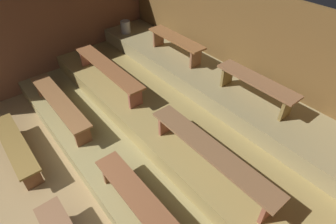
% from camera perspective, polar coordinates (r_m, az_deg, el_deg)
% --- Properties ---
extents(ground, '(7.02, 5.27, 0.08)m').
position_cam_1_polar(ground, '(5.02, -5.95, -8.15)').
color(ground, '#95794F').
extents(wall_back, '(7.02, 0.06, 2.42)m').
position_cam_1_polar(wall_back, '(5.51, 13.32, 12.20)').
color(wall_back, brown).
rests_on(wall_back, ground).
extents(wall_left, '(0.06, 5.27, 2.42)m').
position_cam_1_polar(wall_left, '(6.75, -22.58, 15.53)').
color(wall_left, brown).
rests_on(wall_left, ground).
extents(platform_lower, '(6.22, 3.33, 0.31)m').
position_cam_1_polar(platform_lower, '(5.11, -0.83, -3.73)').
color(platform_lower, '#938552').
rests_on(platform_lower, ground).
extents(platform_middle, '(6.22, 2.37, 0.31)m').
position_cam_1_polar(platform_middle, '(5.14, 3.33, 1.08)').
color(platform_middle, '#98834A').
rests_on(platform_middle, platform_lower).
extents(platform_upper, '(6.22, 1.07, 0.31)m').
position_cam_1_polar(platform_upper, '(5.35, 8.68, 6.39)').
color(platform_upper, '#8F8156').
rests_on(platform_upper, platform_middle).
extents(bench_floor_left, '(1.69, 0.33, 0.40)m').
position_cam_1_polar(bench_floor_left, '(5.27, -29.25, -6.18)').
color(bench_floor_left, brown).
rests_on(bench_floor_left, ground).
extents(bench_lower_left, '(2.04, 0.33, 0.40)m').
position_cam_1_polar(bench_lower_left, '(5.34, -21.77, 1.80)').
color(bench_lower_left, brown).
rests_on(bench_lower_left, platform_lower).
extents(bench_lower_right, '(2.04, 0.33, 0.40)m').
position_cam_1_polar(bench_lower_right, '(3.55, -4.31, -19.68)').
color(bench_lower_right, brown).
rests_on(bench_lower_right, platform_lower).
extents(bench_middle_left, '(2.14, 0.33, 0.40)m').
position_cam_1_polar(bench_middle_left, '(5.46, -12.56, 8.78)').
color(bench_middle_left, brown).
rests_on(bench_middle_left, platform_middle).
extents(bench_middle_right, '(2.14, 0.33, 0.40)m').
position_cam_1_polar(bench_middle_right, '(3.72, 8.88, -8.35)').
color(bench_middle_right, brown).
rests_on(bench_middle_right, platform_middle).
extents(bench_upper_left, '(1.42, 0.33, 0.40)m').
position_cam_1_polar(bench_upper_left, '(5.72, 1.67, 14.50)').
color(bench_upper_left, brown).
rests_on(bench_upper_left, platform_upper).
extents(bench_upper_right, '(1.42, 0.33, 0.40)m').
position_cam_1_polar(bench_upper_right, '(4.60, 17.92, 5.57)').
color(bench_upper_right, brown).
rests_on(bench_upper_right, platform_upper).
extents(pail_upper, '(0.23, 0.23, 0.29)m').
position_cam_1_polar(pail_upper, '(6.88, -8.86, 17.14)').
color(pail_upper, gray).
rests_on(pail_upper, platform_upper).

